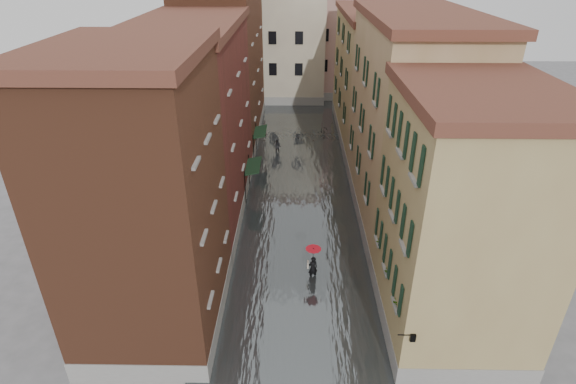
{
  "coord_description": "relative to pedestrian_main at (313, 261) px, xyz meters",
  "views": [
    {
      "loc": [
        -0.39,
        -19.06,
        16.48
      ],
      "look_at": [
        -0.8,
        6.12,
        3.0
      ],
      "focal_mm": 28.0,
      "sensor_mm": 36.0,
      "label": 1
    }
  ],
  "objects": [
    {
      "name": "pedestrian_main",
      "position": [
        0.0,
        0.0,
        0.0
      ],
      "size": [
        0.89,
        0.89,
        2.06
      ],
      "color": "black",
      "rests_on": "ground"
    },
    {
      "name": "building_right_far",
      "position": [
        6.32,
        22.74,
        4.5
      ],
      "size": [
        6.0,
        16.0,
        11.5
      ],
      "primitive_type": "cube",
      "color": "#967D4D",
      "rests_on": "ground"
    },
    {
      "name": "building_left_mid",
      "position": [
        -7.68,
        7.74,
        5.0
      ],
      "size": [
        6.0,
        14.0,
        12.5
      ],
      "primitive_type": "cube",
      "color": "maroon",
      "rests_on": "ground"
    },
    {
      "name": "window_planters",
      "position": [
        3.44,
        -3.39,
        2.26
      ],
      "size": [
        0.59,
        5.39,
        0.84
      ],
      "color": "#9E6134",
      "rests_on": "ground"
    },
    {
      "name": "ground",
      "position": [
        -0.68,
        -1.26,
        -1.25
      ],
      "size": [
        120.0,
        120.0,
        0.0
      ],
      "primitive_type": "plane",
      "color": "#5C5C5F",
      "rests_on": "ground"
    },
    {
      "name": "building_left_near",
      "position": [
        -7.68,
        -3.26,
        5.25
      ],
      "size": [
        6.0,
        8.0,
        13.0
      ],
      "primitive_type": "cube",
      "color": "brown",
      "rests_on": "ground"
    },
    {
      "name": "building_right_near",
      "position": [
        6.32,
        -3.26,
        4.5
      ],
      "size": [
        6.0,
        8.0,
        11.5
      ],
      "primitive_type": "cube",
      "color": "#967D4D",
      "rests_on": "ground"
    },
    {
      "name": "awning_far",
      "position": [
        -4.16,
        16.93,
        1.22
      ],
      "size": [
        1.09,
        3.04,
        2.8
      ],
      "color": "black",
      "rests_on": "ground"
    },
    {
      "name": "floodwater",
      "position": [
        -0.68,
        11.74,
        -1.15
      ],
      "size": [
        10.0,
        60.0,
        0.2
      ],
      "primitive_type": "cube",
      "color": "#44494B",
      "rests_on": "ground"
    },
    {
      "name": "building_right_mid",
      "position": [
        6.32,
        7.74,
        5.25
      ],
      "size": [
        6.0,
        14.0,
        13.0
      ],
      "primitive_type": "cube",
      "color": "tan",
      "rests_on": "ground"
    },
    {
      "name": "building_end_pink",
      "position": [
        5.32,
        38.74,
        4.75
      ],
      "size": [
        10.0,
        9.0,
        12.0
      ],
      "primitive_type": "cube",
      "color": "tan",
      "rests_on": "ground"
    },
    {
      "name": "building_end_cream",
      "position": [
        -3.68,
        36.74,
        5.25
      ],
      "size": [
        12.0,
        9.0,
        13.0
      ],
      "primitive_type": "cube",
      "color": "beige",
      "rests_on": "ground"
    },
    {
      "name": "awning_near",
      "position": [
        -4.16,
        9.78,
        1.22
      ],
      "size": [
        1.09,
        2.99,
        2.8
      ],
      "color": "black",
      "rests_on": "ground"
    },
    {
      "name": "pedestrian_far",
      "position": [
        -2.65,
        17.95,
        -0.54
      ],
      "size": [
        0.83,
        0.74,
        1.41
      ],
      "primitive_type": "imported",
      "rotation": [
        0.0,
        0.0,
        -0.36
      ],
      "color": "black",
      "rests_on": "ground"
    },
    {
      "name": "wall_lantern",
      "position": [
        3.65,
        -7.26,
        1.76
      ],
      "size": [
        0.71,
        0.22,
        0.35
      ],
      "color": "black",
      "rests_on": "ground"
    },
    {
      "name": "building_left_far",
      "position": [
        -7.68,
        22.74,
        5.75
      ],
      "size": [
        6.0,
        16.0,
        14.0
      ],
      "primitive_type": "cube",
      "color": "brown",
      "rests_on": "ground"
    }
  ]
}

